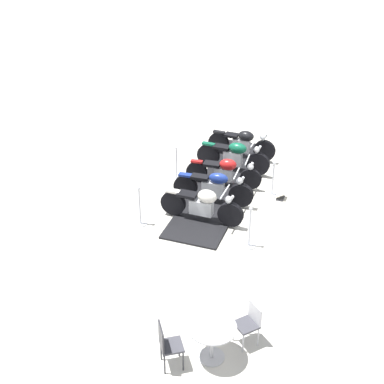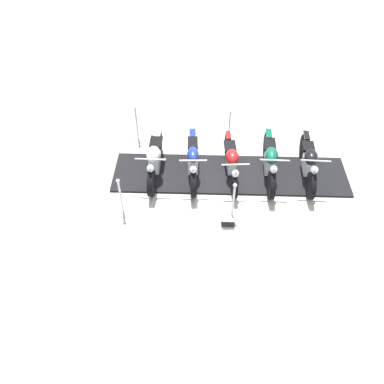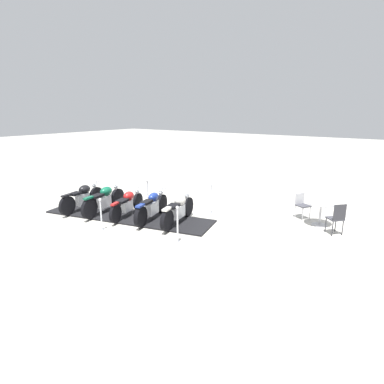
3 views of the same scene
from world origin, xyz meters
The scene contains 12 objects.
ground_plane centered at (0.00, 0.00, 0.00)m, with size 80.00×80.00×0.00m, color beige.
display_platform centered at (0.00, 0.00, 0.03)m, with size 6.10×1.48×0.05m, color black.
motorcycle_cream centered at (0.46, -1.90, 0.52)m, with size 2.21×0.78×0.98m.
motorcycle_navy centered at (0.24, -0.95, 0.51)m, with size 2.19×0.84×0.98m.
motorcycle_maroon centered at (0.04, 0.01, 0.51)m, with size 2.13×0.89×0.91m.
motorcycle_forest centered at (-0.18, 0.96, 0.55)m, with size 2.25×0.74×1.03m.
motorcycle_black centered at (-0.39, 1.91, 0.53)m, with size 2.18×0.70×1.00m.
stanchion_left_mid centered at (-1.40, -0.31, 0.36)m, with size 0.30×0.30×1.05m.
stanchion_right_mid centered at (1.40, 0.31, 0.31)m, with size 0.36×0.36×1.05m.
stanchion_left_front centered at (-0.83, -2.85, 0.35)m, with size 0.34×0.34×1.11m.
stanchion_right_front centered at (1.97, -2.22, 0.35)m, with size 0.34×0.34×1.11m.
info_placard centered at (1.68, 0.26, 0.07)m, with size 0.30×0.36×0.22m.
Camera 2 is at (7.89, 1.01, 7.24)m, focal length 38.03 mm.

